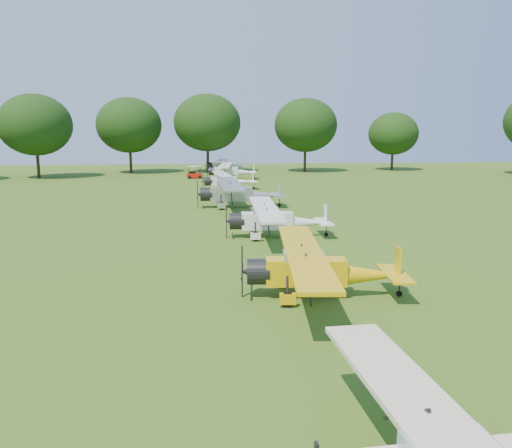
{
  "coord_description": "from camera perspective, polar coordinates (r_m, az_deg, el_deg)",
  "views": [
    {
      "loc": [
        -3.13,
        -27.52,
        6.51
      ],
      "look_at": [
        -0.13,
        0.25,
        1.4
      ],
      "focal_mm": 35.0,
      "sensor_mm": 36.0,
      "label": 1
    }
  ],
  "objects": [
    {
      "name": "aircraft_5",
      "position": [
        58.34,
        -3.27,
        5.1
      ],
      "size": [
        6.34,
        10.1,
        1.99
      ],
      "rotation": [
        0.0,
        0.0,
        0.09
      ],
      "color": "white",
      "rests_on": "ground"
    },
    {
      "name": "aircraft_4",
      "position": [
        44.16,
        -2.15,
        3.73
      ],
      "size": [
        7.66,
        12.16,
        2.41
      ],
      "rotation": [
        0.0,
        0.0,
        0.01
      ],
      "color": "silver",
      "rests_on": "ground"
    },
    {
      "name": "golf_cart",
      "position": [
        73.16,
        -7.1,
        5.66
      ],
      "size": [
        2.23,
        1.53,
        1.79
      ],
      "rotation": [
        0.0,
        0.0,
        0.12
      ],
      "color": "#B51B0C",
      "rests_on": "ground"
    },
    {
      "name": "aircraft_7",
      "position": [
        83.98,
        -3.51,
        6.8
      ],
      "size": [
        7.13,
        11.34,
        2.23
      ],
      "rotation": [
        0.0,
        0.0,
        -0.1
      ],
      "color": "silver",
      "rests_on": "ground"
    },
    {
      "name": "tree_belt",
      "position": [
        28.52,
        7.63,
        13.33
      ],
      "size": [
        137.36,
        130.27,
        14.52
      ],
      "color": "black",
      "rests_on": "ground"
    },
    {
      "name": "aircraft_2",
      "position": [
        20.14,
        7.13,
        -4.93
      ],
      "size": [
        6.71,
        10.67,
        2.1
      ],
      "rotation": [
        0.0,
        0.0,
        -0.1
      ],
      "color": "#DAAB09",
      "rests_on": "ground"
    },
    {
      "name": "ground",
      "position": [
        28.45,
        0.31,
        -2.86
      ],
      "size": [
        160.0,
        160.0,
        0.0
      ],
      "primitive_type": "plane",
      "color": "#264A12",
      "rests_on": "ground"
    },
    {
      "name": "aircraft_3",
      "position": [
        31.46,
        2.17,
        0.7
      ],
      "size": [
        6.71,
        10.67,
        2.1
      ],
      "rotation": [
        0.0,
        0.0,
        -0.04
      ],
      "color": "white",
      "rests_on": "ground"
    },
    {
      "name": "aircraft_6",
      "position": [
        71.68,
        -3.0,
        6.2
      ],
      "size": [
        7.16,
        11.39,
        2.24
      ],
      "rotation": [
        0.0,
        0.0,
        -0.11
      ],
      "color": "white",
      "rests_on": "ground"
    }
  ]
}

